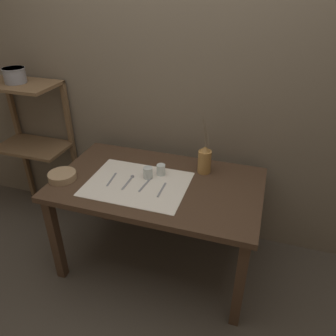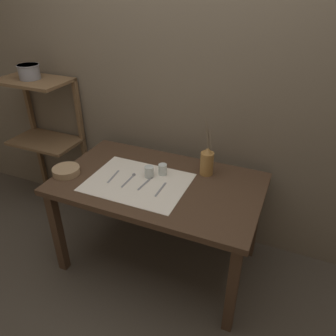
# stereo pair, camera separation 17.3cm
# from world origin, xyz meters

# --- Properties ---
(ground_plane) EXTENTS (12.00, 12.00, 0.00)m
(ground_plane) POSITION_xyz_m (0.00, 0.00, 0.00)
(ground_plane) COLOR #473F35
(stone_wall_back) EXTENTS (7.00, 0.06, 2.40)m
(stone_wall_back) POSITION_xyz_m (0.00, 0.52, 1.20)
(stone_wall_back) COLOR #6B5E4C
(stone_wall_back) RESTS_ON ground_plane
(wooden_table) EXTENTS (1.37, 0.81, 0.72)m
(wooden_table) POSITION_xyz_m (0.00, 0.00, 0.64)
(wooden_table) COLOR #422D1E
(wooden_table) RESTS_ON ground_plane
(wooden_shelf_unit) EXTENTS (0.58, 0.36, 1.20)m
(wooden_shelf_unit) POSITION_xyz_m (-1.21, 0.33, 0.85)
(wooden_shelf_unit) COLOR brown
(wooden_shelf_unit) RESTS_ON ground_plane
(linen_cloth) EXTENTS (0.66, 0.50, 0.00)m
(linen_cloth) POSITION_xyz_m (-0.12, -0.06, 0.72)
(linen_cloth) COLOR silver
(linen_cloth) RESTS_ON wooden_table
(pitcher_with_flowers) EXTENTS (0.09, 0.09, 0.41)m
(pitcher_with_flowers) POSITION_xyz_m (0.27, 0.22, 0.82)
(pitcher_with_flowers) COLOR olive
(pitcher_with_flowers) RESTS_ON wooden_table
(wooden_bowl) EXTENTS (0.19, 0.19, 0.05)m
(wooden_bowl) POSITION_xyz_m (-0.62, -0.16, 0.74)
(wooden_bowl) COLOR #9E7F5B
(wooden_bowl) RESTS_ON wooden_table
(glass_tumbler_near) EXTENTS (0.06, 0.06, 0.08)m
(glass_tumbler_near) POSITION_xyz_m (-0.08, 0.02, 0.76)
(glass_tumbler_near) COLOR silver
(glass_tumbler_near) RESTS_ON wooden_table
(glass_tumbler_far) EXTENTS (0.06, 0.06, 0.08)m
(glass_tumbler_far) POSITION_xyz_m (-0.01, 0.09, 0.76)
(glass_tumbler_far) COLOR silver
(glass_tumbler_far) RESTS_ON wooden_table
(fork_inner) EXTENTS (0.03, 0.17, 0.00)m
(fork_inner) POSITION_xyz_m (-0.30, -0.07, 0.73)
(fork_inner) COLOR gray
(fork_inner) RESTS_ON wooden_table
(spoon_inner) EXTENTS (0.02, 0.18, 0.02)m
(spoon_inner) POSITION_xyz_m (-0.18, -0.03, 0.73)
(spoon_inner) COLOR gray
(spoon_inner) RESTS_ON wooden_table
(spoon_outer) EXTENTS (0.03, 0.18, 0.02)m
(spoon_outer) POSITION_xyz_m (-0.06, -0.02, 0.73)
(spoon_outer) COLOR gray
(spoon_outer) RESTS_ON wooden_table
(fork_outer) EXTENTS (0.01, 0.17, 0.00)m
(fork_outer) POSITION_xyz_m (0.06, -0.09, 0.73)
(fork_outer) COLOR gray
(fork_outer) RESTS_ON wooden_table
(metal_pot_large) EXTENTS (0.17, 0.17, 0.11)m
(metal_pot_large) POSITION_xyz_m (-1.23, 0.29, 1.26)
(metal_pot_large) COLOR gray
(metal_pot_large) RESTS_ON wooden_shelf_unit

